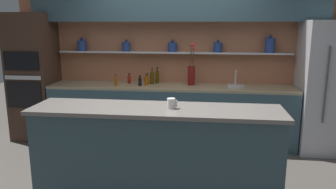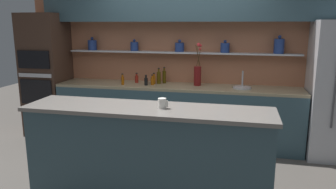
# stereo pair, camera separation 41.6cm
# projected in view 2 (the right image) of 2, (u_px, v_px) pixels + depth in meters

# --- Properties ---
(ground_plane) EXTENTS (12.00, 12.00, 0.00)m
(ground_plane) POSITION_uv_depth(u_px,v_px,m) (160.00, 177.00, 4.03)
(ground_plane) COLOR #4C4742
(back_wall_unit) EXTENTS (5.20, 0.44, 2.60)m
(back_wall_unit) POSITION_uv_depth(u_px,v_px,m) (183.00, 43.00, 5.16)
(back_wall_unit) COLOR #A86647
(back_wall_unit) RESTS_ON ground_plane
(back_counter_unit) EXTENTS (3.75, 0.62, 0.92)m
(back_counter_unit) POSITION_uv_depth(u_px,v_px,m) (176.00, 114.00, 5.13)
(back_counter_unit) COLOR #334C56
(back_counter_unit) RESTS_ON ground_plane
(island_counter) EXTENTS (2.56, 0.61, 1.02)m
(island_counter) POSITION_uv_depth(u_px,v_px,m) (148.00, 154.00, 3.43)
(island_counter) COLOR #334C56
(island_counter) RESTS_ON ground_plane
(oven_tower) EXTENTS (0.65, 0.64, 2.02)m
(oven_tower) POSITION_uv_depth(u_px,v_px,m) (47.00, 75.00, 5.49)
(oven_tower) COLOR #3D281E
(oven_tower) RESTS_ON ground_plane
(flower_vase) EXTENTS (0.12, 0.15, 0.65)m
(flower_vase) POSITION_uv_depth(u_px,v_px,m) (198.00, 73.00, 4.99)
(flower_vase) COLOR maroon
(flower_vase) RESTS_ON back_counter_unit
(sink_fixture) EXTENTS (0.27, 0.27, 0.25)m
(sink_fixture) POSITION_uv_depth(u_px,v_px,m) (242.00, 86.00, 4.82)
(sink_fixture) COLOR #B7B7BC
(sink_fixture) RESTS_ON back_counter_unit
(bottle_oil_0) EXTENTS (0.06, 0.06, 0.26)m
(bottle_oil_0) POSITION_uv_depth(u_px,v_px,m) (164.00, 76.00, 5.22)
(bottle_oil_0) COLOR #47380A
(bottle_oil_0) RESTS_ON back_counter_unit
(bottle_sauce_1) EXTENTS (0.05, 0.05, 0.17)m
(bottle_sauce_1) POSITION_uv_depth(u_px,v_px,m) (123.00, 80.00, 5.08)
(bottle_sauce_1) COLOR #9E4C0A
(bottle_sauce_1) RESTS_ON back_counter_unit
(bottle_oil_2) EXTENTS (0.06, 0.06, 0.25)m
(bottle_oil_2) POSITION_uv_depth(u_px,v_px,m) (159.00, 77.00, 5.16)
(bottle_oil_2) COLOR #47380A
(bottle_oil_2) RESTS_ON back_counter_unit
(bottle_sauce_3) EXTENTS (0.05, 0.05, 0.16)m
(bottle_sauce_3) POSITION_uv_depth(u_px,v_px,m) (152.00, 81.00, 5.07)
(bottle_sauce_3) COLOR #9E4C0A
(bottle_sauce_3) RESTS_ON back_counter_unit
(bottle_sauce_4) EXTENTS (0.06, 0.06, 0.16)m
(bottle_sauce_4) POSITION_uv_depth(u_px,v_px,m) (137.00, 79.00, 5.26)
(bottle_sauce_4) COLOR maroon
(bottle_sauce_4) RESTS_ON back_counter_unit
(bottle_sauce_5) EXTENTS (0.05, 0.05, 0.16)m
(bottle_sauce_5) POSITION_uv_depth(u_px,v_px,m) (146.00, 81.00, 5.04)
(bottle_sauce_5) COLOR black
(bottle_sauce_5) RESTS_ON back_counter_unit
(bottle_sauce_6) EXTENTS (0.05, 0.05, 0.18)m
(bottle_sauce_6) POSITION_uv_depth(u_px,v_px,m) (154.00, 79.00, 5.15)
(bottle_sauce_6) COLOR #9E4C0A
(bottle_sauce_6) RESTS_ON back_counter_unit
(coffee_mug) EXTENTS (0.10, 0.08, 0.10)m
(coffee_mug) POSITION_uv_depth(u_px,v_px,m) (162.00, 103.00, 3.28)
(coffee_mug) COLOR silver
(coffee_mug) RESTS_ON island_counter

